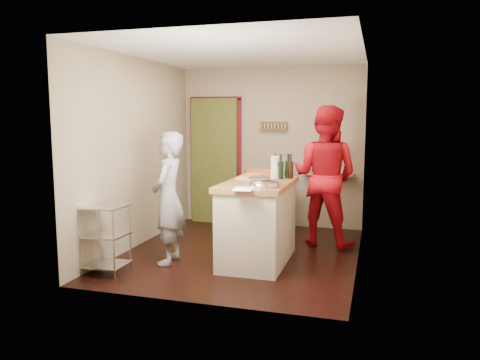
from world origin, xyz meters
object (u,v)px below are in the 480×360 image
at_px(wire_shelving, 105,236).
at_px(person_red, 325,176).
at_px(stove, 269,201).
at_px(island, 258,220).
at_px(person_stripe, 168,198).

height_order(wire_shelving, person_red, person_red).
bearing_deg(stove, person_red, -35.21).
xyz_separation_m(island, person_stripe, (-1.05, -0.34, 0.28)).
bearing_deg(wire_shelving, stove, 63.15).
height_order(stove, person_red, person_red).
xyz_separation_m(stove, island, (0.26, -1.72, 0.08)).
bearing_deg(person_red, wire_shelving, 56.23).
distance_m(wire_shelving, island, 1.83).
relative_size(person_stripe, person_red, 0.83).
bearing_deg(island, person_red, 56.55).
distance_m(stove, island, 1.74).
height_order(person_stripe, person_red, person_red).
bearing_deg(person_stripe, person_red, 121.36).
xyz_separation_m(wire_shelving, person_stripe, (0.54, 0.56, 0.37)).
xyz_separation_m(stove, wire_shelving, (-1.33, -2.62, -0.01)).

